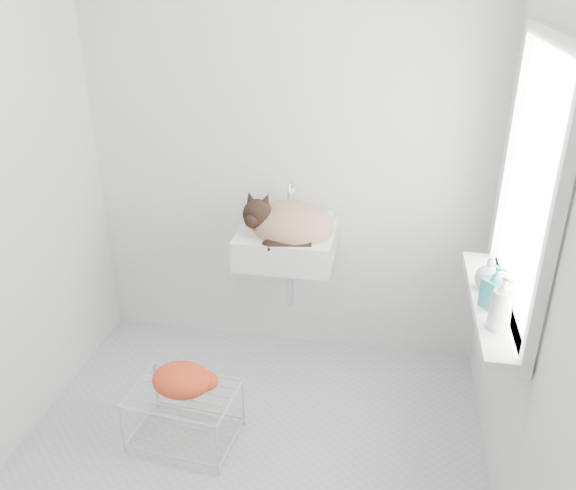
% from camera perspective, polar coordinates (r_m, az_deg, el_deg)
% --- Properties ---
extents(floor, '(2.20, 2.00, 0.02)m').
position_cam_1_polar(floor, '(2.95, -3.93, -19.74)').
color(floor, '#B6BBC3').
rests_on(floor, ground).
extents(back_wall, '(2.20, 0.02, 2.50)m').
position_cam_1_polar(back_wall, '(3.18, -0.19, 10.03)').
color(back_wall, silver).
rests_on(back_wall, ground).
extents(right_wall, '(0.02, 2.00, 2.50)m').
position_cam_1_polar(right_wall, '(2.24, 23.40, 1.19)').
color(right_wall, silver).
rests_on(right_wall, ground).
extents(window_glass, '(0.01, 0.80, 1.00)m').
position_cam_1_polar(window_glass, '(2.39, 22.55, 5.34)').
color(window_glass, white).
rests_on(window_glass, right_wall).
extents(window_frame, '(0.04, 0.90, 1.10)m').
position_cam_1_polar(window_frame, '(2.39, 22.20, 5.37)').
color(window_frame, white).
rests_on(window_frame, right_wall).
extents(windowsill, '(0.16, 0.88, 0.04)m').
position_cam_1_polar(windowsill, '(2.58, 19.03, -5.37)').
color(windowsill, white).
rests_on(windowsill, right_wall).
extents(sink, '(0.50, 0.43, 0.20)m').
position_cam_1_polar(sink, '(3.06, -0.11, 1.46)').
color(sink, white).
rests_on(sink, back_wall).
extents(faucet, '(0.18, 0.13, 0.18)m').
position_cam_1_polar(faucet, '(3.17, 0.48, 5.07)').
color(faucet, silver).
rests_on(faucet, sink).
extents(cat, '(0.47, 0.39, 0.28)m').
position_cam_1_polar(cat, '(3.03, 0.06, 2.01)').
color(cat, tan).
rests_on(cat, sink).
extents(wire_rack, '(0.51, 0.38, 0.29)m').
position_cam_1_polar(wire_rack, '(2.98, -9.96, -15.76)').
color(wire_rack, silver).
rests_on(wire_rack, floor).
extents(towel, '(0.32, 0.25, 0.12)m').
position_cam_1_polar(towel, '(2.88, -10.17, -13.14)').
color(towel, '#C87E0A').
rests_on(towel, wire_rack).
extents(bottle_a, '(0.10, 0.10, 0.19)m').
position_cam_1_polar(bottle_a, '(2.39, 19.49, -7.58)').
color(bottle_a, white).
rests_on(bottle_a, windowsill).
extents(bottle_b, '(0.12, 0.12, 0.18)m').
position_cam_1_polar(bottle_b, '(2.52, 19.03, -5.64)').
color(bottle_b, teal).
rests_on(bottle_b, windowsill).
extents(bottle_c, '(0.16, 0.16, 0.15)m').
position_cam_1_polar(bottle_c, '(2.65, 18.64, -3.99)').
color(bottle_c, silver).
rests_on(bottle_c, windowsill).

